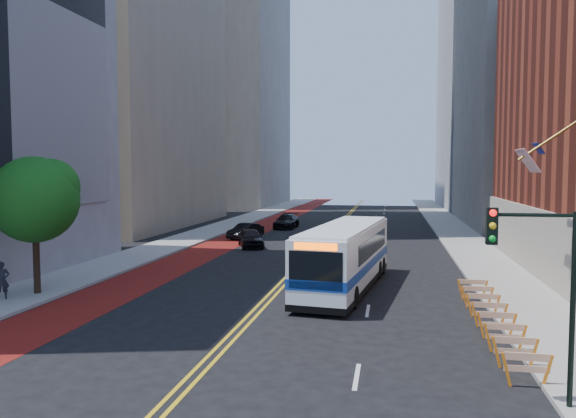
# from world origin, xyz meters

# --- Properties ---
(ground) EXTENTS (160.00, 160.00, 0.00)m
(ground) POSITION_xyz_m (0.00, 0.00, 0.00)
(ground) COLOR black
(ground) RESTS_ON ground
(sidewalk_left) EXTENTS (4.00, 140.00, 0.15)m
(sidewalk_left) POSITION_xyz_m (-12.00, 30.00, 0.07)
(sidewalk_left) COLOR gray
(sidewalk_left) RESTS_ON ground
(sidewalk_right) EXTENTS (4.00, 140.00, 0.15)m
(sidewalk_right) POSITION_xyz_m (12.00, 30.00, 0.07)
(sidewalk_right) COLOR gray
(sidewalk_right) RESTS_ON ground
(bus_lane_paint) EXTENTS (3.60, 140.00, 0.01)m
(bus_lane_paint) POSITION_xyz_m (-8.10, 30.00, 0.00)
(bus_lane_paint) COLOR #5E160D
(bus_lane_paint) RESTS_ON ground
(center_line_inner) EXTENTS (0.14, 140.00, 0.01)m
(center_line_inner) POSITION_xyz_m (-0.18, 30.00, 0.00)
(center_line_inner) COLOR gold
(center_line_inner) RESTS_ON ground
(center_line_outer) EXTENTS (0.14, 140.00, 0.01)m
(center_line_outer) POSITION_xyz_m (0.18, 30.00, 0.00)
(center_line_outer) COLOR gold
(center_line_outer) RESTS_ON ground
(lane_dashes) EXTENTS (0.14, 98.20, 0.01)m
(lane_dashes) POSITION_xyz_m (4.80, 38.00, 0.01)
(lane_dashes) COLOR silver
(lane_dashes) RESTS_ON ground
(midrise_right_near) EXTENTS (18.00, 26.00, 40.00)m
(midrise_right_near) POSITION_xyz_m (23.00, 48.00, 20.00)
(midrise_right_near) COLOR slate
(midrise_right_near) RESTS_ON ground
(midrise_right_far) EXTENTS (20.00, 28.00, 55.00)m
(midrise_right_far) POSITION_xyz_m (24.00, 78.00, 27.50)
(midrise_right_far) COLOR gray
(midrise_right_far) RESTS_ON ground
(midrise_left_far) EXTENTS (20.00, 26.00, 65.00)m
(midrise_left_far) POSITION_xyz_m (-24.00, 78.00, 32.50)
(midrise_left_far) COLOR slate
(midrise_left_far) RESTS_ON ground
(construction_barriers) EXTENTS (1.42, 10.91, 1.00)m
(construction_barriers) POSITION_xyz_m (9.60, 3.42, 0.68)
(construction_barriers) COLOR orange
(construction_barriers) RESTS_ON ground
(street_tree) EXTENTS (4.20, 4.20, 6.70)m
(street_tree) POSITION_xyz_m (-11.24, 6.04, 4.91)
(street_tree) COLOR black
(street_tree) RESTS_ON sidewalk_left
(traffic_signal) EXTENTS (2.21, 0.34, 5.07)m
(traffic_signal) POSITION_xyz_m (9.41, -3.51, 3.72)
(traffic_signal) COLOR black
(traffic_signal) RESTS_ON sidewalk_right
(transit_bus) EXTENTS (4.17, 12.39, 3.34)m
(transit_bus) POSITION_xyz_m (3.48, 10.43, 1.74)
(transit_bus) COLOR white
(transit_bus) RESTS_ON ground
(car_a) EXTENTS (3.23, 4.71, 1.49)m
(car_a) POSITION_xyz_m (-5.30, 24.91, 0.74)
(car_a) COLOR black
(car_a) RESTS_ON ground
(car_b) EXTENTS (2.72, 4.42, 1.37)m
(car_b) POSITION_xyz_m (-7.12, 30.23, 0.69)
(car_b) COLOR black
(car_b) RESTS_ON ground
(car_c) EXTENTS (2.22, 5.11, 1.47)m
(car_c) POSITION_xyz_m (-5.16, 39.77, 0.73)
(car_c) COLOR black
(car_c) RESTS_ON ground
(pedestrian) EXTENTS (0.77, 0.71, 1.76)m
(pedestrian) POSITION_xyz_m (-12.10, 4.53, 1.03)
(pedestrian) COLOR black
(pedestrian) RESTS_ON sidewalk_left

